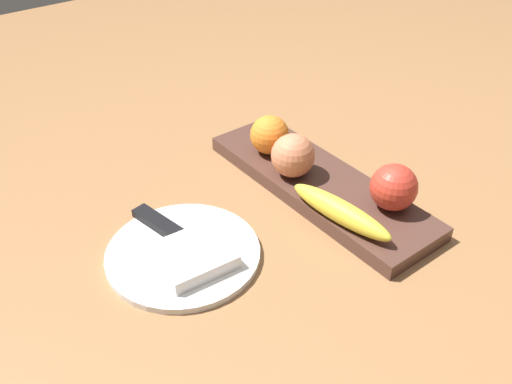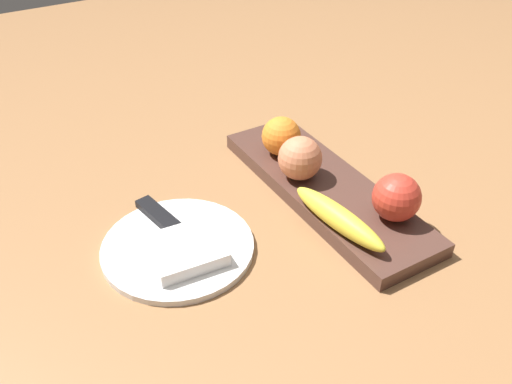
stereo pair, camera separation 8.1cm
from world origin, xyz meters
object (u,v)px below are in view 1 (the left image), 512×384
(fruit_tray, at_px, (319,184))
(apple, at_px, (394,187))
(dinner_plate, at_px, (183,254))
(banana, at_px, (340,211))
(folded_napkin, at_px, (193,256))
(knife, at_px, (165,228))
(orange_near_apple, at_px, (272,134))
(peach, at_px, (293,156))

(fruit_tray, relative_size, apple, 5.96)
(apple, height_order, dinner_plate, apple)
(apple, bearing_deg, fruit_tray, -164.25)
(fruit_tray, bearing_deg, dinner_plate, -90.00)
(apple, relative_size, banana, 0.40)
(dinner_plate, distance_m, folded_napkin, 0.03)
(dinner_plate, distance_m, knife, 0.06)
(fruit_tray, bearing_deg, orange_near_apple, -175.60)
(apple, relative_size, dinner_plate, 0.33)
(dinner_plate, bearing_deg, apple, 67.71)
(fruit_tray, bearing_deg, banana, -27.67)
(peach, bearing_deg, apple, 21.24)
(fruit_tray, bearing_deg, folded_napkin, -84.02)
(knife, bearing_deg, fruit_tray, 67.69)
(banana, distance_m, peach, 0.14)
(apple, height_order, banana, apple)
(orange_near_apple, bearing_deg, banana, -11.38)
(apple, bearing_deg, dinner_plate, -112.29)
(peach, bearing_deg, folded_napkin, -74.70)
(dinner_plate, bearing_deg, banana, 65.06)
(fruit_tray, distance_m, folded_napkin, 0.26)
(orange_near_apple, xyz_separation_m, folded_napkin, (0.14, -0.25, -0.04))
(peach, distance_m, dinner_plate, 0.24)
(fruit_tray, distance_m, orange_near_apple, 0.12)
(peach, xyz_separation_m, dinner_plate, (0.04, -0.23, -0.05))
(fruit_tray, xyz_separation_m, dinner_plate, (-0.00, -0.26, -0.01))
(fruit_tray, bearing_deg, peach, -143.48)
(peach, bearing_deg, dinner_plate, -81.10)
(apple, bearing_deg, knife, -121.07)
(fruit_tray, xyz_separation_m, apple, (0.12, 0.03, 0.05))
(orange_near_apple, xyz_separation_m, dinner_plate, (0.11, -0.25, -0.05))
(knife, bearing_deg, dinner_plate, -13.26)
(folded_napkin, relative_size, knife, 0.53)
(fruit_tray, relative_size, folded_napkin, 4.33)
(apple, distance_m, orange_near_apple, 0.23)
(fruit_tray, relative_size, orange_near_apple, 6.33)
(dinner_plate, bearing_deg, folded_napkin, 0.00)
(dinner_plate, bearing_deg, fruit_tray, 90.00)
(orange_near_apple, relative_size, dinner_plate, 0.31)
(folded_napkin, bearing_deg, knife, 177.99)
(banana, relative_size, orange_near_apple, 2.64)
(apple, xyz_separation_m, orange_near_apple, (-0.23, -0.04, -0.00))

